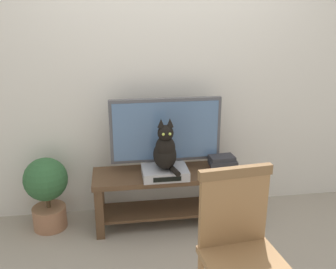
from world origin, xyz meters
name	(u,v)px	position (x,y,z in m)	size (l,w,h in m)	color
ground_plane	(182,252)	(0.00, 0.00, 0.00)	(12.00, 12.00, 0.00)	gray
back_wall	(166,60)	(0.00, 0.83, 1.40)	(7.00, 0.12, 2.80)	silver
tv_stand	(167,188)	(-0.05, 0.46, 0.34)	(1.27, 0.41, 0.49)	#513823
tv	(166,133)	(-0.05, 0.54, 0.83)	(0.95, 0.20, 0.63)	#4C4C51
media_box	(165,172)	(-0.08, 0.37, 0.53)	(0.38, 0.28, 0.08)	#ADADB2
cat	(165,150)	(-0.08, 0.36, 0.73)	(0.20, 0.33, 0.44)	black
wooden_chair	(240,241)	(0.21, -0.70, 0.56)	(0.49, 0.49, 0.97)	olive
book_stack	(223,163)	(0.44, 0.44, 0.55)	(0.24, 0.17, 0.13)	#B2332D
potted_plant	(47,189)	(-1.08, 0.53, 0.37)	(0.37, 0.37, 0.65)	#9E6B4C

